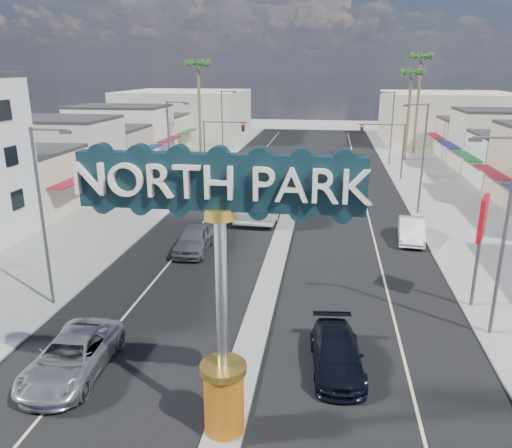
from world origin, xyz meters
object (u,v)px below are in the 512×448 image
(palm_left_far, at_px, (198,70))
(streetlight_l_far, at_px, (223,122))
(streetlight_l_mid, at_px, (171,148))
(bank_pylon_sign, at_px, (482,225))
(palm_right_mid, at_px, (412,77))
(car_parked_left, at_px, (194,239))
(streetlight_r_mid, at_px, (421,154))
(palm_right_far, at_px, (421,63))
(traffic_signal_left, at_px, (220,137))
(traffic_signal_right, at_px, (387,140))
(car_parked_right, at_px, (411,230))
(streetlight_l_near, at_px, (44,210))
(suv_left, at_px, (72,357))
(streetlight_r_near, at_px, (501,229))
(city_bus, at_px, (266,188))
(gateway_sign, at_px, (221,267))
(suv_right, at_px, (337,354))
(streetlight_r_far, at_px, (391,125))

(palm_left_far, bearing_deg, streetlight_l_far, 37.92)
(streetlight_l_mid, xyz_separation_m, bank_pylon_sign, (20.93, -17.20, -0.68))
(palm_right_mid, distance_m, car_parked_left, 42.75)
(streetlight_r_mid, distance_m, palm_right_far, 33.14)
(traffic_signal_left, relative_size, traffic_signal_right, 1.00)
(palm_right_mid, xyz_separation_m, car_parked_right, (-4.00, -33.06, -9.82))
(streetlight_r_mid, xyz_separation_m, car_parked_right, (-1.43, -7.06, -4.28))
(traffic_signal_right, height_order, palm_right_far, palm_right_far)
(streetlight_l_near, height_order, car_parked_left, streetlight_l_near)
(suv_left, bearing_deg, streetlight_r_near, 16.17)
(traffic_signal_right, xyz_separation_m, suv_left, (-15.79, -39.55, -3.50))
(streetlight_l_mid, relative_size, streetlight_l_far, 1.00)
(streetlight_r_mid, xyz_separation_m, palm_right_far, (4.57, 32.00, 7.32))
(palm_right_far, xyz_separation_m, bank_pylon_sign, (-4.50, -49.20, -7.99))
(city_bus, bearing_deg, streetlight_l_far, 111.92)
(traffic_signal_right, xyz_separation_m, streetlight_r_near, (1.25, -33.99, 0.79))
(streetlight_l_mid, height_order, bank_pylon_sign, streetlight_l_mid)
(traffic_signal_right, bearing_deg, streetlight_r_mid, -84.90)
(streetlight_l_mid, bearing_deg, traffic_signal_right, 35.50)
(traffic_signal_right, relative_size, city_bus, 0.47)
(gateway_sign, relative_size, streetlight_l_near, 1.02)
(palm_left_far, distance_m, suv_right, 48.03)
(streetlight_l_near, distance_m, streetlight_l_mid, 20.00)
(streetlight_r_far, height_order, palm_left_far, palm_left_far)
(car_parked_left, bearing_deg, streetlight_r_near, -29.76)
(palm_left_far, height_order, car_parked_left, palm_left_far)
(traffic_signal_left, xyz_separation_m, car_parked_right, (18.18, -21.05, -3.49))
(traffic_signal_left, relative_size, streetlight_l_near, 0.67)
(traffic_signal_right, bearing_deg, streetlight_l_mid, -144.50)
(streetlight_l_near, distance_m, streetlight_l_far, 42.00)
(streetlight_r_near, bearing_deg, streetlight_r_mid, 90.00)
(streetlight_l_near, xyz_separation_m, streetlight_r_far, (20.87, 42.00, 0.00))
(streetlight_l_mid, xyz_separation_m, streetlight_r_mid, (20.87, 0.00, 0.00))
(streetlight_l_near, xyz_separation_m, city_bus, (8.27, 19.89, -3.27))
(streetlight_l_far, xyz_separation_m, suv_left, (3.83, -47.55, -4.30))
(traffic_signal_left, height_order, bank_pylon_sign, traffic_signal_left)
(suv_right, distance_m, car_parked_left, 15.46)
(streetlight_r_near, height_order, bank_pylon_sign, streetlight_r_near)
(streetlight_l_mid, bearing_deg, bank_pylon_sign, -39.42)
(gateway_sign, height_order, streetlight_l_far, gateway_sign)
(gateway_sign, xyz_separation_m, streetlight_r_far, (10.43, 50.02, -0.86))
(city_bus, bearing_deg, streetlight_r_near, -56.21)
(gateway_sign, relative_size, streetlight_l_far, 1.02)
(streetlight_l_far, distance_m, city_bus, 23.83)
(bank_pylon_sign, bearing_deg, car_parked_right, 119.89)
(streetlight_l_mid, xyz_separation_m, streetlight_l_far, (0.00, 22.00, 0.00))
(palm_right_far, bearing_deg, car_parked_right, -98.73)
(streetlight_l_mid, xyz_separation_m, car_parked_left, (4.93, -11.28, -4.21))
(car_parked_right, bearing_deg, traffic_signal_left, 136.55)
(streetlight_r_mid, distance_m, bank_pylon_sign, 17.21)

